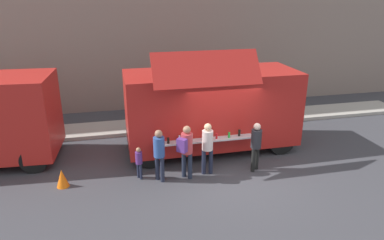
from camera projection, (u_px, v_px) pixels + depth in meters
name	position (u px, v px, depth m)	size (l,w,h in m)	color
ground_plane	(231.00, 174.00, 11.12)	(60.00, 60.00, 0.00)	#38383D
curb_strip	(100.00, 130.00, 14.47)	(28.00, 1.60, 0.15)	#9E998E
food_truck_main	(212.00, 108.00, 12.42)	(5.97, 3.05, 3.77)	#B11F1A
traffic_cone_orange	(62.00, 178.00, 10.29)	(0.36, 0.36, 0.55)	orange
trash_bin	(277.00, 109.00, 15.71)	(0.60, 0.60, 0.97)	#2F6537
customer_front_ordering	(208.00, 144.00, 10.80)	(0.35, 0.34, 1.68)	#1E2336
customer_mid_with_backpack	(186.00, 147.00, 10.52)	(0.52, 0.53, 1.70)	#1F2536
customer_rear_waiting	(159.00, 151.00, 10.40)	(0.34, 0.34, 1.65)	#202435
customer_extra_browsing	(256.00, 143.00, 11.02)	(0.33, 0.33, 1.62)	black
child_near_queue	(139.00, 160.00, 10.64)	(0.21, 0.21, 1.03)	#20243A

